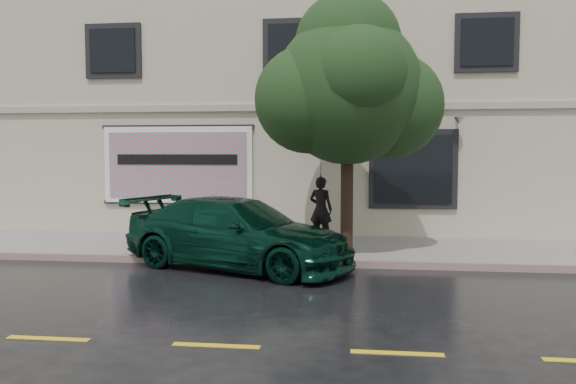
# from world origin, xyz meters

# --- Properties ---
(ground) EXTENTS (90.00, 90.00, 0.00)m
(ground) POSITION_xyz_m (0.00, 0.00, 0.00)
(ground) COLOR black
(ground) RESTS_ON ground
(sidewalk) EXTENTS (20.00, 3.50, 0.15)m
(sidewalk) POSITION_xyz_m (0.00, 3.25, 0.07)
(sidewalk) COLOR gray
(sidewalk) RESTS_ON ground
(curb) EXTENTS (20.00, 0.18, 0.16)m
(curb) POSITION_xyz_m (0.00, 1.50, 0.07)
(curb) COLOR slate
(curb) RESTS_ON ground
(road_marking) EXTENTS (19.00, 0.12, 0.01)m
(road_marking) POSITION_xyz_m (0.00, -3.50, 0.01)
(road_marking) COLOR gold
(road_marking) RESTS_ON ground
(building) EXTENTS (20.00, 8.12, 7.00)m
(building) POSITION_xyz_m (0.00, 9.00, 3.50)
(building) COLOR #B6B292
(building) RESTS_ON ground
(billboard) EXTENTS (4.30, 0.16, 2.20)m
(billboard) POSITION_xyz_m (-3.20, 4.92, 2.05)
(billboard) COLOR white
(billboard) RESTS_ON ground
(car) EXTENTS (5.43, 3.86, 1.45)m
(car) POSITION_xyz_m (-0.72, 1.20, 0.72)
(car) COLOR black
(car) RESTS_ON ground
(pedestrian) EXTENTS (0.69, 0.55, 1.64)m
(pedestrian) POSITION_xyz_m (0.83, 3.90, 0.97)
(pedestrian) COLOR black
(pedestrian) RESTS_ON sidewalk
(umbrella) EXTENTS (1.04, 1.04, 0.72)m
(umbrella) POSITION_xyz_m (0.83, 3.90, 2.15)
(umbrella) COLOR black
(umbrella) RESTS_ON pedestrian
(street_tree) EXTENTS (3.21, 3.21, 5.19)m
(street_tree) POSITION_xyz_m (1.51, 2.23, 3.72)
(street_tree) COLOR black
(street_tree) RESTS_ON sidewalk
(fire_hydrant) EXTENTS (0.37, 0.34, 0.89)m
(fire_hydrant) POSITION_xyz_m (-1.50, 1.80, 0.58)
(fire_hydrant) COLOR silver
(fire_hydrant) RESTS_ON sidewalk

